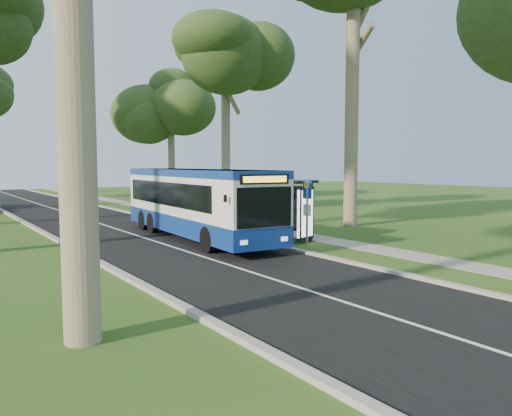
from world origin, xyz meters
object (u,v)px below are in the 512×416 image
at_px(bus_stop_sign, 307,207).
at_px(bus_shelter, 287,198).
at_px(bus, 196,203).
at_px(litter_bin, 229,223).

bearing_deg(bus_stop_sign, bus_shelter, 52.52).
distance_m(bus, bus_stop_sign, 5.75).
relative_size(bus_stop_sign, litter_bin, 2.66).
xyz_separation_m(bus, litter_bin, (2.12, 0.65, -1.10)).
relative_size(bus, litter_bin, 11.45).
relative_size(bus_stop_sign, bus_shelter, 0.80).
bearing_deg(bus, litter_bin, 20.60).
distance_m(bus_shelter, litter_bin, 3.79).
distance_m(bus, litter_bin, 2.47).
height_order(bus, bus_shelter, bus).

